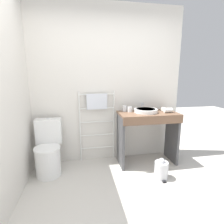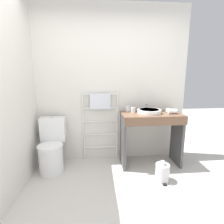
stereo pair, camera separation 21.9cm
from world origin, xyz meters
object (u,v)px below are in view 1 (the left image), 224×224
object	(u,v)px
toilet	(48,152)
cup_near_wall	(125,109)
sink_basin	(146,110)
cup_near_edge	(130,109)
trash_bin	(161,170)
towel_radiator	(97,112)
hair_dryer	(168,110)

from	to	relation	value
toilet	cup_near_wall	bearing A→B (deg)	9.98
sink_basin	cup_near_edge	bearing A→B (deg)	160.98
sink_basin	cup_near_wall	xyz separation A→B (m)	(-0.32, 0.15, 0.02)
cup_near_wall	trash_bin	xyz separation A→B (m)	(0.39, -0.68, -0.80)
sink_basin	towel_radiator	bearing A→B (deg)	164.43
cup_near_wall	towel_radiator	bearing A→B (deg)	171.59
toilet	cup_near_edge	xyz separation A→B (m)	(1.32, 0.16, 0.58)
toilet	trash_bin	xyz separation A→B (m)	(1.64, -0.46, -0.21)
toilet	towel_radiator	bearing A→B (deg)	20.27
towel_radiator	hair_dryer	distance (m)	1.19
cup_near_wall	hair_dryer	bearing A→B (deg)	-17.70
cup_near_wall	hair_dryer	world-z (taller)	cup_near_wall
sink_basin	toilet	bearing A→B (deg)	-177.48
towel_radiator	trash_bin	size ratio (longest dim) A/B	3.87
toilet	trash_bin	bearing A→B (deg)	-15.69
trash_bin	cup_near_edge	bearing A→B (deg)	117.32
towel_radiator	hair_dryer	world-z (taller)	towel_radiator
toilet	sink_basin	bearing A→B (deg)	2.52
cup_near_edge	hair_dryer	xyz separation A→B (m)	(0.61, -0.15, -0.00)
sink_basin	trash_bin	xyz separation A→B (m)	(0.07, -0.53, -0.78)
cup_near_wall	cup_near_edge	distance (m)	0.10
toilet	cup_near_edge	bearing A→B (deg)	6.74
toilet	hair_dryer	world-z (taller)	hair_dryer
towel_radiator	sink_basin	xyz separation A→B (m)	(0.79, -0.22, 0.04)
toilet	sink_basin	size ratio (longest dim) A/B	2.16
hair_dryer	trash_bin	size ratio (longest dim) A/B	0.57
hair_dryer	cup_near_edge	bearing A→B (deg)	165.89
cup_near_wall	trash_bin	bearing A→B (deg)	-60.27
toilet	sink_basin	xyz separation A→B (m)	(1.57, 0.07, 0.57)
toilet	towel_radiator	size ratio (longest dim) A/B	0.68
toilet	cup_near_wall	xyz separation A→B (m)	(1.25, 0.22, 0.59)
towel_radiator	hair_dryer	xyz separation A→B (m)	(1.15, -0.29, 0.05)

